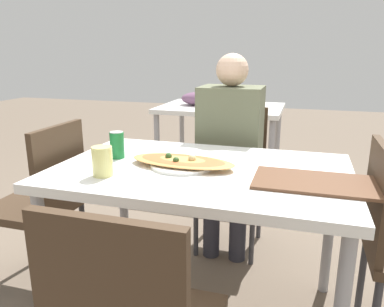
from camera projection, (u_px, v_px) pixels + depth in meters
dining_table at (201, 183)px, 1.63m from camera, size 1.25×0.82×0.73m
chair_far_seated at (233, 169)px, 2.35m from camera, size 0.40×0.40×0.88m
chair_side_left at (43, 198)px, 1.88m from camera, size 0.40×0.40×0.88m
person_seated at (230, 141)px, 2.19m from camera, size 0.36×0.30×1.21m
pizza_main at (182, 162)px, 1.62m from camera, size 0.48×0.28×0.06m
soda_can at (117, 145)px, 1.74m from camera, size 0.07×0.07×0.12m
drink_glass at (102, 161)px, 1.49m from camera, size 0.08×0.08×0.12m
serving_tray at (315, 182)px, 1.41m from camera, size 0.46×0.26×0.01m
background_table at (217, 112)px, 3.46m from camera, size 1.10×0.80×0.85m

